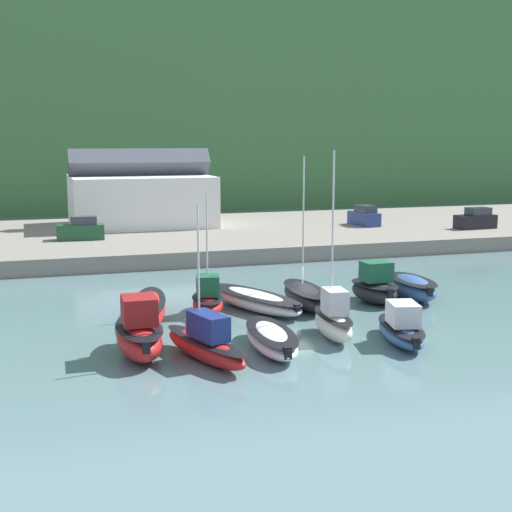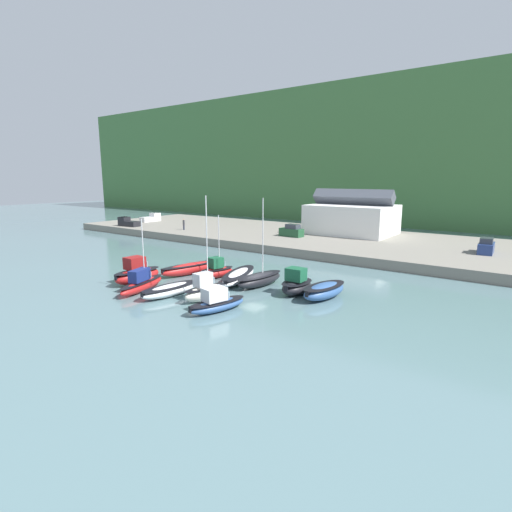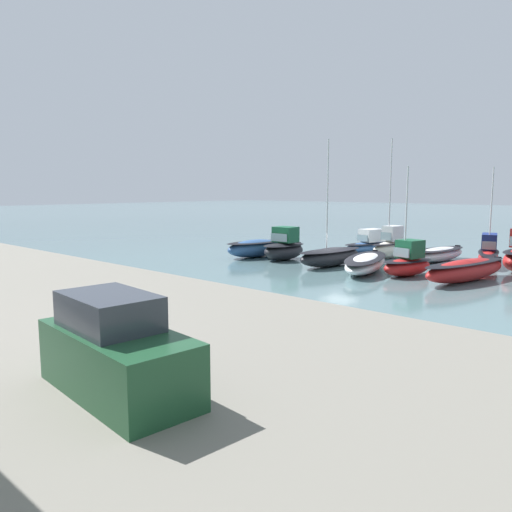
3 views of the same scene
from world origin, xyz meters
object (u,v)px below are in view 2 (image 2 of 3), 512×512
moored_boat_7 (142,283)px  moored_boat_9 (205,290)px  pickup_truck_0 (152,218)px  dog_on_quay (123,221)px  moored_boat_4 (297,284)px  person_on_quay (184,224)px  moored_boat_6 (137,274)px  moored_boat_5 (324,291)px  moored_boat_8 (170,290)px  parked_car_2 (292,231)px  moored_boat_1 (217,270)px  parked_car_0 (486,247)px  moored_boat_0 (191,268)px  moored_boat_10 (217,303)px  moored_boat_3 (260,279)px  pickup_truck_1 (128,222)px  moored_boat_2 (238,276)px

moored_boat_7 → moored_boat_9: (7.31, 1.63, 0.16)m
pickup_truck_0 → dog_on_quay: (-2.90, -5.89, -0.36)m
moored_boat_4 → person_on_quay: person_on_quay is taller
moored_boat_6 → moored_boat_9: 10.18m
moored_boat_9 → dog_on_quay: size_ratio=11.12×
moored_boat_5 → moored_boat_7: (-16.16, -8.84, 0.07)m
moored_boat_8 → parked_car_2: bearing=106.3°
moored_boat_1 → parked_car_0: size_ratio=1.69×
moored_boat_1 → moored_boat_7: bearing=-92.2°
moored_boat_0 → moored_boat_9: (8.57, -6.64, 0.29)m
moored_boat_1 → pickup_truck_0: size_ratio=1.51×
moored_boat_10 → dog_on_quay: (-55.73, 30.30, 1.05)m
moored_boat_9 → dog_on_quay: (-52.69, 28.56, 0.80)m
moored_boat_3 → pickup_truck_1: size_ratio=1.91×
pickup_truck_0 → person_on_quay: person_on_quay is taller
moored_boat_5 → parked_car_2: parked_car_2 is taller
moored_boat_10 → pickup_truck_1: bearing=165.0°
moored_boat_4 → pickup_truck_1: bearing=159.6°
moored_boat_2 → moored_boat_9: 7.71m
parked_car_0 → moored_boat_5: bearing=-112.9°
moored_boat_1 → pickup_truck_1: (-41.35, 17.94, 1.30)m
pickup_truck_1 → moored_boat_0: bearing=-122.4°
parked_car_2 → parked_car_0: bearing=-81.2°
moored_boat_3 → parked_car_0: size_ratio=2.19×
moored_boat_6 → parked_car_0: 45.46m
moored_boat_9 → parked_car_2: moored_boat_9 is taller
moored_boat_1 → person_on_quay: size_ratio=3.38×
moored_boat_3 → moored_boat_7: moored_boat_3 is taller
moored_boat_3 → moored_boat_9: bearing=-94.2°
moored_boat_3 → moored_boat_7: size_ratio=1.27×
pickup_truck_0 → pickup_truck_1: same height
moored_boat_0 → moored_boat_6: bearing=-92.5°
moored_boat_5 → moored_boat_0: bearing=-170.8°
moored_boat_8 → person_on_quay: person_on_quay is taller
moored_boat_5 → moored_boat_10: 10.67m
moored_boat_5 → moored_boat_6: (-19.03, -7.19, 0.34)m
parked_car_2 → dog_on_quay: (-42.28, -4.22, -0.46)m
pickup_truck_1 → person_on_quay: person_on_quay is taller
moored_boat_6 → moored_boat_10: size_ratio=0.95×
moored_boat_2 → pickup_truck_1: pickup_truck_1 is taller
moored_boat_0 → moored_boat_6: moored_boat_6 is taller
moored_boat_2 → pickup_truck_0: (-47.86, 26.99, 1.58)m
person_on_quay → moored_boat_9: bearing=-41.0°
moored_boat_1 → parked_car_0: (24.02, 27.56, 1.40)m
moored_boat_7 → pickup_truck_0: bearing=123.1°
moored_boat_4 → parked_car_2: (-16.37, 25.87, 1.28)m
moored_boat_1 → pickup_truck_1: 45.10m
moored_boat_2 → moored_boat_10: moored_boat_10 is taller
parked_car_0 → dog_on_quay: 72.01m
dog_on_quay → moored_boat_1: bearing=76.0°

